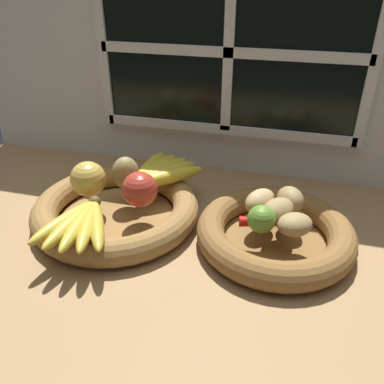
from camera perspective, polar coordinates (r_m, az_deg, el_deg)
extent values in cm
cube|color=#9E774C|center=(85.26, 1.02, -6.05)|extent=(140.00, 90.00, 3.00)
cube|color=silver|center=(100.39, 5.50, 17.80)|extent=(140.00, 3.00, 55.00)
cube|color=black|center=(97.85, 5.40, 19.57)|extent=(64.00, 0.80, 38.00)
cube|color=white|center=(97.27, 5.33, 19.51)|extent=(2.40, 1.20, 38.00)
cube|color=white|center=(97.27, 5.33, 19.51)|extent=(64.00, 1.20, 2.40)
cube|color=white|center=(107.30, -12.84, 19.95)|extent=(2.40, 1.20, 40.40)
cube|color=white|center=(97.25, 25.10, 16.96)|extent=(2.40, 1.20, 40.40)
cube|color=white|center=(102.52, 4.83, 9.03)|extent=(64.00, 1.20, 2.40)
cylinder|color=olive|center=(88.26, -10.76, -3.67)|extent=(24.87, 24.87, 1.00)
torus|color=olive|center=(87.02, -10.90, -2.41)|extent=(35.91, 35.91, 5.58)
cylinder|color=brown|center=(81.36, 11.75, -7.08)|extent=(21.04, 21.04, 1.00)
torus|color=brown|center=(80.01, 11.92, -5.78)|extent=(31.25, 31.25, 5.58)
sphere|color=gold|center=(86.30, -14.82, 1.84)|extent=(7.54, 7.54, 7.54)
sphere|color=#B73828|center=(80.50, -7.57, 0.38)|extent=(7.32, 7.32, 7.32)
ellipsoid|color=olive|center=(87.26, -9.60, 2.75)|extent=(7.91, 7.87, 7.41)
ellipsoid|color=gold|center=(77.91, -18.07, -4.10)|extent=(7.35, 16.63, 2.76)
ellipsoid|color=gold|center=(76.91, -17.16, -4.42)|extent=(4.23, 16.71, 2.76)
ellipsoid|color=gold|center=(76.14, -16.08, -4.62)|extent=(4.55, 16.73, 2.76)
ellipsoid|color=gold|center=(75.64, -14.90, -4.68)|extent=(7.65, 16.58, 2.76)
ellipsoid|color=gold|center=(75.44, -13.66, -4.60)|extent=(10.45, 15.78, 2.76)
sphere|color=brown|center=(82.41, -13.91, -1.39)|extent=(2.48, 2.48, 2.48)
ellipsoid|color=yellow|center=(89.08, -3.27, 2.28)|extent=(14.73, 13.59, 3.35)
ellipsoid|color=yellow|center=(90.35, -3.79, 2.70)|extent=(12.77, 15.34, 3.35)
ellipsoid|color=yellow|center=(91.49, -4.46, 3.04)|extent=(10.31, 16.50, 3.35)
ellipsoid|color=yellow|center=(92.44, -5.25, 3.31)|extent=(7.45, 17.02, 3.35)
ellipsoid|color=yellow|center=(93.17, -6.14, 3.49)|extent=(4.31, 16.88, 3.35)
sphere|color=brown|center=(86.54, -8.33, 1.09)|extent=(3.01, 3.01, 3.01)
ellipsoid|color=#A38451|center=(81.00, 14.03, -1.05)|extent=(7.47, 8.03, 5.06)
ellipsoid|color=tan|center=(79.77, 9.79, -1.27)|extent=(7.79, 8.81, 4.56)
ellipsoid|color=#A38451|center=(77.14, 12.32, -2.67)|extent=(8.44, 8.98, 4.74)
ellipsoid|color=#A38451|center=(74.59, 14.66, -4.58)|extent=(8.56, 8.20, 4.07)
sphere|color=olive|center=(73.65, 10.04, -3.87)|extent=(5.32, 5.32, 5.32)
cone|color=red|center=(75.79, 11.36, -4.39)|extent=(12.10, 4.18, 2.15)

